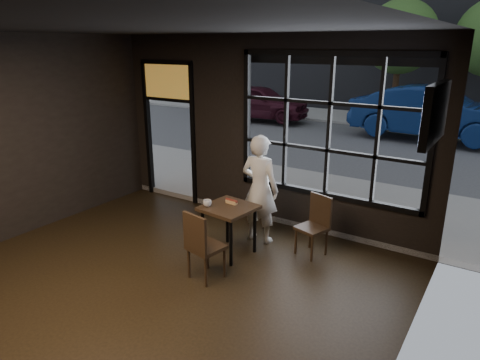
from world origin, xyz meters
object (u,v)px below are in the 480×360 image
Objects in this scene: chair_near at (206,245)px; man at (260,189)px; navy_car at (432,113)px; cafe_table at (229,230)px.

chair_near is 0.56× the size of man.
chair_near is 10.78m from navy_car.
cafe_table is 0.77m from chair_near.
cafe_table is 0.79× the size of chair_near.
navy_car is (1.02, 9.99, 0.54)m from cafe_table.
man is at bearing 84.64° from cafe_table.
navy_car reaches higher than cafe_table.
chair_near is at bearing -72.39° from cafe_table.
chair_near is 0.19× the size of navy_car.
navy_car reaches higher than chair_near.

